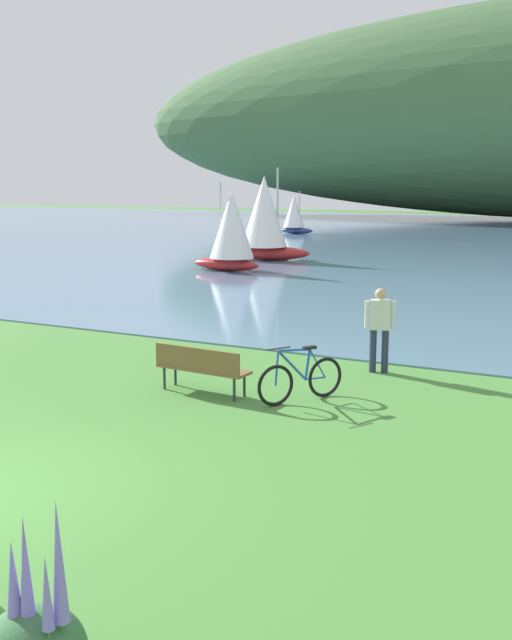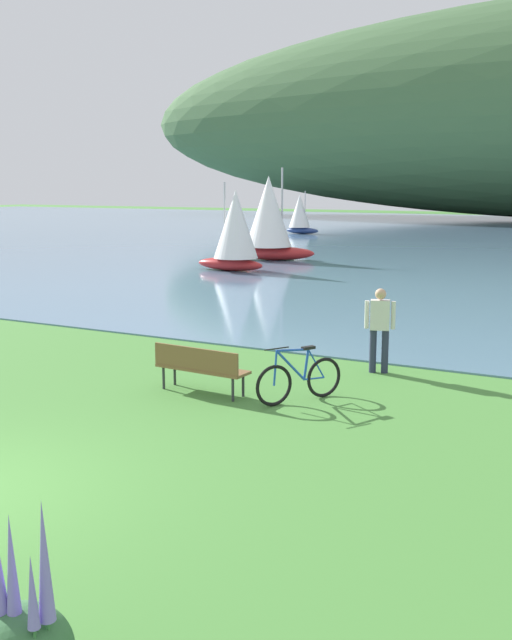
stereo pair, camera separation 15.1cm
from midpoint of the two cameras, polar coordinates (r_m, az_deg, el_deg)
The scene contains 6 objects.
park_bench_near_camera at distance 13.36m, azimuth -4.59°, elevation -3.54°, with size 1.82×0.58×0.88m.
bicycle_leaning_near_bench at distance 12.92m, azimuth 3.12°, elevation -4.58°, with size 0.96×1.55×1.01m.
person_at_shoreline at distance 14.96m, azimuth 9.22°, elevation -0.35°, with size 0.59×0.32×1.71m.
sailboat_nearest_to_shore at distance 32.06m, azimuth -2.08°, elevation 6.97°, with size 3.26×1.98×3.80m.
sailboat_mid_bay at distance 36.76m, azimuth 0.58°, elevation 7.94°, with size 3.96×2.99×4.52m.
sailboat_toward_hillside at distance 57.09m, azimuth 2.90°, elevation 8.19°, with size 2.81×1.77×3.23m.
Camera 1 is at (7.23, -5.70, 3.73)m, focal length 41.55 mm.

